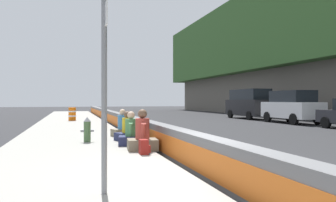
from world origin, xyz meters
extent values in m
plane|color=#2B2B2D|center=(0.00, 0.00, 0.00)|extent=(160.00, 160.00, 0.00)
cube|color=gray|center=(0.00, 2.65, 0.07)|extent=(80.00, 4.40, 0.14)
cube|color=slate|center=(0.00, 0.00, 0.42)|extent=(76.00, 0.44, 0.85)
cube|color=orange|center=(0.00, 0.23, 0.38)|extent=(74.48, 0.01, 0.54)
cylinder|color=gray|center=(-1.31, 2.25, 1.94)|extent=(0.09, 0.09, 3.60)
cube|color=white|center=(-1.31, 2.23, 2.94)|extent=(0.44, 0.02, 0.36)
cube|color=black|center=(-1.31, 2.21, 2.94)|extent=(0.30, 0.01, 0.10)
cylinder|color=#47663D|center=(5.46, 2.19, 0.50)|extent=(0.24, 0.24, 0.72)
cone|color=gray|center=(5.46, 2.19, 0.94)|extent=(0.26, 0.26, 0.16)
cylinder|color=gray|center=(5.46, 2.02, 0.54)|extent=(0.10, 0.12, 0.10)
cylinder|color=gray|center=(5.46, 2.36, 0.54)|extent=(0.10, 0.12, 0.10)
cube|color=#706651|center=(3.03, 0.72, 0.30)|extent=(0.81, 0.93, 0.32)
cylinder|color=#AD3D33|center=(3.03, 0.72, 0.77)|extent=(0.41, 0.41, 0.61)
sphere|color=brown|center=(3.03, 0.72, 1.21)|extent=(0.27, 0.27, 0.27)
cylinder|color=#AD3D33|center=(3.26, 0.70, 0.71)|extent=(0.33, 0.17, 0.54)
cylinder|color=#AD3D33|center=(2.81, 0.74, 0.71)|extent=(0.33, 0.17, 0.54)
cube|color=#23284C|center=(4.19, 0.86, 0.29)|extent=(0.81, 0.90, 0.30)
cylinder|color=#4C8951|center=(4.19, 0.86, 0.72)|extent=(0.38, 0.38, 0.56)
sphere|color=beige|center=(4.19, 0.86, 1.12)|extent=(0.25, 0.25, 0.25)
cylinder|color=#4C8951|center=(4.40, 0.82, 0.66)|extent=(0.31, 0.18, 0.49)
cylinder|color=#4C8951|center=(3.99, 0.90, 0.66)|extent=(0.31, 0.18, 0.49)
cube|color=#23284C|center=(5.48, 0.77, 0.28)|extent=(0.86, 0.93, 0.29)
cylinder|color=gold|center=(5.48, 0.77, 0.70)|extent=(0.37, 0.37, 0.54)
sphere|color=brown|center=(5.48, 0.77, 1.09)|extent=(0.24, 0.24, 0.24)
cylinder|color=gold|center=(5.67, 0.84, 0.64)|extent=(0.30, 0.21, 0.48)
cylinder|color=gold|center=(5.29, 0.71, 0.64)|extent=(0.30, 0.21, 0.48)
cube|color=#706651|center=(6.93, 0.73, 0.29)|extent=(0.83, 0.92, 0.30)
cylinder|color=#427FB7|center=(6.93, 0.73, 0.72)|extent=(0.38, 0.38, 0.56)
sphere|color=beige|center=(6.93, 0.73, 1.12)|extent=(0.25, 0.25, 0.25)
cylinder|color=#427FB7|center=(7.13, 0.77, 0.66)|extent=(0.31, 0.19, 0.49)
cylinder|color=#427FB7|center=(6.72, 0.68, 0.66)|extent=(0.31, 0.19, 0.49)
cube|color=maroon|center=(2.28, 0.85, 0.34)|extent=(0.32, 0.22, 0.40)
cube|color=maroon|center=(2.28, 0.71, 0.28)|extent=(0.22, 0.06, 0.20)
cylinder|color=orange|center=(18.52, 2.63, 0.61)|extent=(0.52, 0.52, 0.95)
cylinder|color=white|center=(18.52, 2.63, 0.80)|extent=(0.54, 0.54, 0.10)
cylinder|color=white|center=(18.52, 2.63, 0.47)|extent=(0.54, 0.54, 0.10)
cylinder|color=black|center=(9.24, -11.32, 0.33)|extent=(0.66, 0.22, 0.66)
cube|color=silver|center=(13.40, -12.08, 0.93)|extent=(4.82, 1.98, 1.10)
cube|color=black|center=(13.30, -12.08, 1.88)|extent=(3.12, 1.77, 0.80)
cylinder|color=black|center=(14.95, -11.18, 0.38)|extent=(0.76, 0.23, 0.76)
cylinder|color=black|center=(14.92, -13.02, 0.38)|extent=(0.76, 0.23, 0.76)
cylinder|color=black|center=(11.88, -11.14, 0.38)|extent=(0.76, 0.23, 0.76)
cylinder|color=black|center=(11.85, -12.98, 0.38)|extent=(0.76, 0.23, 0.76)
cube|color=black|center=(19.30, -12.15, 1.01)|extent=(5.12, 2.02, 1.30)
cube|color=black|center=(19.20, -12.16, 2.11)|extent=(4.12, 1.81, 0.90)
cylinder|color=black|center=(20.92, -11.19, 0.36)|extent=(0.72, 0.23, 0.72)
cylinder|color=black|center=(20.94, -13.08, 0.36)|extent=(0.72, 0.23, 0.72)
cylinder|color=black|center=(17.66, -11.23, 0.36)|extent=(0.72, 0.23, 0.72)
cylinder|color=black|center=(17.68, -13.12, 0.36)|extent=(0.72, 0.23, 0.72)
camera|label=1|loc=(-6.64, 2.76, 1.61)|focal=35.82mm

